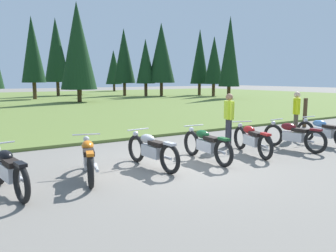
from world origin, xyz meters
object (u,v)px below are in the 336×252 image
trail_marker_post (305,113)px  rider_in_hivis_vest (296,112)px  motorcycle_maroon (293,135)px  motorcycle_sky_blue (324,131)px  motorcycle_silver (152,150)px  motorcycle_black (9,170)px  motorcycle_british_green (206,144)px  motorcycle_orange (88,158)px  motorcycle_red (252,139)px  rider_with_back_turned (229,117)px

trail_marker_post → rider_in_hivis_vest: bearing=-149.8°
motorcycle_maroon → motorcycle_sky_blue: size_ratio=1.00×
motorcycle_silver → motorcycle_sky_blue: (6.06, -0.53, 0.00)m
motorcycle_black → motorcycle_sky_blue: bearing=-2.2°
motorcycle_silver → motorcycle_british_green: bearing=-6.8°
motorcycle_orange → motorcycle_british_green: 3.10m
motorcycle_black → motorcycle_red: (6.26, -0.08, 0.00)m
motorcycle_red → motorcycle_sky_blue: 2.97m
motorcycle_british_green → motorcycle_red: bearing=-2.7°
motorcycle_black → trail_marker_post: 12.40m
motorcycle_red → trail_marker_post: size_ratio=1.60×
motorcycle_black → motorcycle_orange: same height
rider_in_hivis_vest → rider_with_back_turned: size_ratio=1.00×
motorcycle_orange → motorcycle_red: size_ratio=1.00×
motorcycle_black → motorcycle_british_green: bearing=-0.1°
motorcycle_black → motorcycle_red: same height
motorcycle_orange → motorcycle_silver: size_ratio=0.97×
trail_marker_post → motorcycle_sky_blue: bearing=-136.2°
motorcycle_british_green → motorcycle_black: bearing=179.9°
rider_in_hivis_vest → motorcycle_british_green: bearing=-169.2°
motorcycle_british_green → trail_marker_post: trail_marker_post is taller
motorcycle_black → motorcycle_silver: bearing=3.1°
motorcycle_silver → motorcycle_maroon: bearing=-5.8°
motorcycle_orange → motorcycle_maroon: 6.21m
motorcycle_british_green → motorcycle_sky_blue: 4.55m
motorcycle_sky_blue → rider_in_hivis_vest: size_ratio=1.26×
motorcycle_orange → motorcycle_british_green: (3.10, -0.14, 0.00)m
motorcycle_red → motorcycle_sky_blue: (2.96, -0.27, 0.00)m
motorcycle_black → trail_marker_post: (12.15, 2.46, 0.20)m
motorcycle_red → rider_with_back_turned: rider_with_back_turned is taller
rider_in_hivis_vest → motorcycle_orange: bearing=-174.4°
motorcycle_black → motorcycle_british_green: size_ratio=0.99×
motorcycle_british_green → rider_with_back_turned: (1.72, 1.05, 0.51)m
motorcycle_british_green → motorcycle_orange: bearing=177.3°
motorcycle_black → rider_in_hivis_vest: (9.47, 0.90, 0.51)m
motorcycle_maroon → motorcycle_sky_blue: same height
motorcycle_maroon → trail_marker_post: bearing=32.2°
motorcycle_orange → motorcycle_maroon: same height
trail_marker_post → motorcycle_orange: bearing=-167.6°
rider_in_hivis_vest → trail_marker_post: rider_in_hivis_vest is taller
motorcycle_orange → motorcycle_sky_blue: same height
motorcycle_silver → rider_with_back_turned: bearing=15.0°
motorcycle_maroon → rider_with_back_turned: size_ratio=1.26×
motorcycle_black → rider_with_back_turned: bearing=9.2°
rider_with_back_turned → trail_marker_post: size_ratio=1.31×
motorcycle_silver → motorcycle_sky_blue: bearing=-5.0°
motorcycle_sky_blue → trail_marker_post: (2.94, 2.82, 0.20)m
motorcycle_maroon → rider_in_hivis_vest: rider_in_hivis_vest is taller
motorcycle_orange → trail_marker_post: size_ratio=1.60×
motorcycle_british_green → motorcycle_maroon: size_ratio=1.00×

